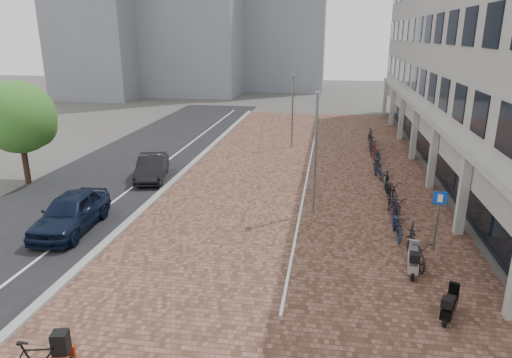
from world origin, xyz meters
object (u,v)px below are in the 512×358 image
(car_navy, at_px, (71,212))
(scooter_front, at_px, (413,260))
(car_dark, at_px, (152,167))
(parking_sign, at_px, (438,212))
(scooter_mid, at_px, (450,304))

(car_navy, relative_size, scooter_front, 3.09)
(car_dark, relative_size, parking_sign, 1.77)
(car_dark, distance_m, scooter_mid, 17.70)
(scooter_mid, bearing_deg, scooter_front, 126.93)
(scooter_mid, height_order, parking_sign, parking_sign)
(car_navy, relative_size, parking_sign, 1.96)
(scooter_front, xyz_separation_m, scooter_mid, (0.62, -2.56, -0.04))
(car_dark, height_order, parking_sign, parking_sign)
(parking_sign, bearing_deg, scooter_mid, -88.06)
(car_navy, distance_m, parking_sign, 14.69)
(car_navy, bearing_deg, scooter_front, -10.04)
(scooter_front, relative_size, parking_sign, 0.64)
(scooter_front, xyz_separation_m, parking_sign, (1.09, 1.97, 1.07))
(scooter_mid, distance_m, parking_sign, 4.69)
(car_dark, bearing_deg, car_navy, -108.44)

